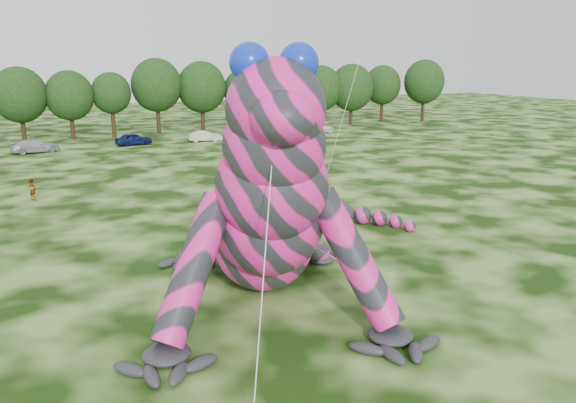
% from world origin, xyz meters
% --- Properties ---
extents(ground, '(240.00, 240.00, 0.00)m').
position_xyz_m(ground, '(0.00, 0.00, 0.00)').
color(ground, '#16330A').
rests_on(ground, ground).
extents(inflatable_gecko, '(23.19, 25.67, 10.89)m').
position_xyz_m(inflatable_gecko, '(0.49, 1.51, 5.45)').
color(inflatable_gecko, '#E32088').
rests_on(inflatable_gecko, ground).
extents(tree_7, '(6.68, 6.01, 9.48)m').
position_xyz_m(tree_7, '(-10.08, 56.80, 4.74)').
color(tree_7, black).
rests_on(tree_7, ground).
extents(tree_8, '(6.14, 5.53, 8.94)m').
position_xyz_m(tree_8, '(-4.22, 56.99, 4.47)').
color(tree_8, black).
rests_on(tree_8, ground).
extents(tree_9, '(5.27, 4.74, 8.68)m').
position_xyz_m(tree_9, '(1.06, 57.35, 4.34)').
color(tree_9, black).
rests_on(tree_9, ground).
extents(tree_10, '(7.09, 6.38, 10.50)m').
position_xyz_m(tree_10, '(7.40, 58.58, 5.25)').
color(tree_10, black).
rests_on(tree_10, ground).
extents(tree_11, '(7.01, 6.31, 10.07)m').
position_xyz_m(tree_11, '(13.79, 58.20, 5.03)').
color(tree_11, black).
rests_on(tree_11, ground).
extents(tree_12, '(5.99, 5.39, 8.97)m').
position_xyz_m(tree_12, '(20.01, 57.74, 4.49)').
color(tree_12, black).
rests_on(tree_12, ground).
extents(tree_13, '(6.83, 6.15, 10.13)m').
position_xyz_m(tree_13, '(27.13, 57.13, 5.06)').
color(tree_13, black).
rests_on(tree_13, ground).
extents(tree_14, '(6.82, 6.14, 9.40)m').
position_xyz_m(tree_14, '(33.46, 58.72, 4.70)').
color(tree_14, black).
rests_on(tree_14, ground).
extents(tree_15, '(7.17, 6.45, 9.63)m').
position_xyz_m(tree_15, '(38.47, 57.77, 4.82)').
color(tree_15, black).
rests_on(tree_15, ground).
extents(tree_16, '(6.26, 5.63, 9.37)m').
position_xyz_m(tree_16, '(45.45, 59.37, 4.69)').
color(tree_16, black).
rests_on(tree_16, ground).
extents(tree_17, '(6.98, 6.28, 10.30)m').
position_xyz_m(tree_17, '(51.95, 56.66, 5.15)').
color(tree_17, black).
rests_on(tree_17, ground).
extents(car_3, '(5.50, 3.02, 1.51)m').
position_xyz_m(car_3, '(-8.94, 47.34, 0.75)').
color(car_3, '#A2A8AB').
rests_on(car_3, ground).
extents(car_4, '(4.68, 2.61, 1.50)m').
position_xyz_m(car_4, '(2.24, 48.53, 0.75)').
color(car_4, '#0E1548').
rests_on(car_4, ground).
extents(car_5, '(4.40, 2.08, 1.39)m').
position_xyz_m(car_5, '(11.20, 48.14, 0.70)').
color(car_5, beige).
rests_on(car_5, ground).
extents(car_6, '(4.95, 2.29, 1.38)m').
position_xyz_m(car_6, '(19.92, 49.13, 0.69)').
color(car_6, '#27272A').
rests_on(car_6, ground).
extents(car_7, '(5.11, 2.09, 1.48)m').
position_xyz_m(car_7, '(28.29, 49.79, 0.74)').
color(car_7, white).
rests_on(car_7, ground).
extents(spectator_0, '(0.69, 0.70, 1.63)m').
position_xyz_m(spectator_0, '(-9.30, 23.10, 0.82)').
color(spectator_0, gray).
rests_on(spectator_0, ground).
extents(spectator_5, '(1.76, 0.86, 1.82)m').
position_xyz_m(spectator_5, '(3.56, 15.85, 0.91)').
color(spectator_5, gray).
rests_on(spectator_5, ground).
extents(spectator_3, '(1.04, 0.76, 1.63)m').
position_xyz_m(spectator_3, '(10.66, 31.14, 0.82)').
color(spectator_3, gray).
rests_on(spectator_3, ground).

